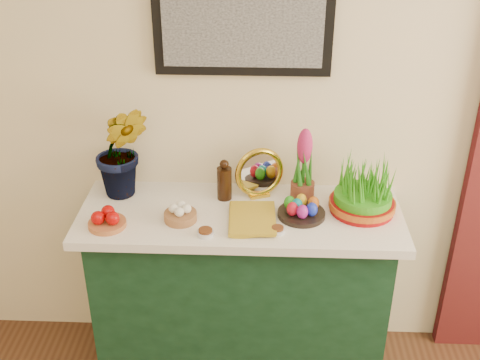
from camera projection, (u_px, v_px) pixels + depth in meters
The scene contains 13 objects.
sideboard at pixel (240, 295), 2.83m from camera, with size 1.30×0.45×0.85m, color #163E25.
tablecloth at pixel (240, 215), 2.62m from camera, with size 1.40×0.55×0.04m, color white.
hyacinth_green at pixel (120, 136), 2.60m from camera, with size 0.29×0.25×0.58m, color #257219.
apple_bowl at pixel (107, 219), 2.49m from camera, with size 0.19×0.19×0.08m.
garlic_basket at pixel (180, 214), 2.53m from camera, with size 0.15×0.15×0.08m.
vinegar_cruet at pixel (224, 182), 2.67m from camera, with size 0.07×0.07×0.19m.
mirror at pixel (259, 173), 2.68m from camera, with size 0.23×0.13×0.23m.
book at pixel (229, 218), 2.53m from camera, with size 0.18×0.26×0.04m, color gold.
spice_dish_left at pixel (205, 233), 2.44m from camera, with size 0.07×0.07×0.03m.
spice_dish_right at pixel (278, 230), 2.46m from camera, with size 0.06×0.06×0.03m.
egg_plate at pixel (301, 209), 2.56m from camera, with size 0.21×0.21×0.08m.
hyacinth_pink at pixel (304, 169), 2.62m from camera, with size 0.11×0.11×0.35m.
wheatgrass_sabzeh at pixel (364, 190), 2.56m from camera, with size 0.29×0.29×0.23m.
Camera 1 is at (-0.12, -0.22, 2.26)m, focal length 45.00 mm.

